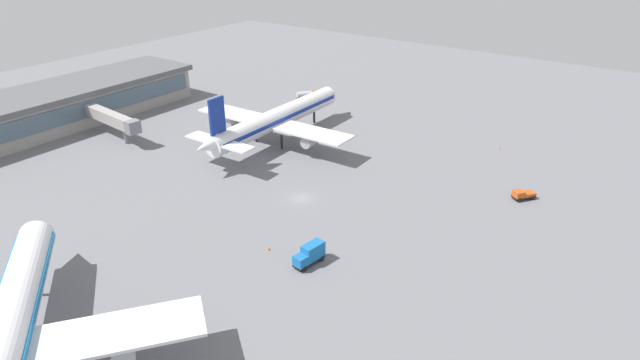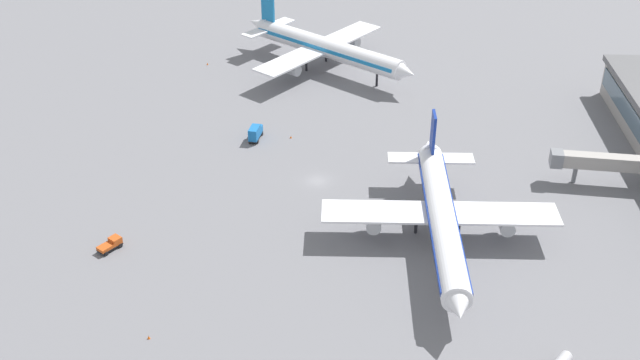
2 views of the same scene
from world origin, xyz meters
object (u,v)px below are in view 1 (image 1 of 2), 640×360
at_px(airplane_taxiing, 276,119).
at_px(safety_cone_mid_apron, 500,148).
at_px(catering_truck, 310,254).
at_px(pushback_tractor, 523,195).
at_px(airplane_at_gate, 7,340).
at_px(fuel_truck, 307,95).
at_px(safety_cone_near_gate, 269,249).

distance_m(airplane_taxiing, safety_cone_mid_apron, 53.76).
relative_size(catering_truck, safety_cone_mid_apron, 9.69).
distance_m(airplane_taxiing, pushback_tractor, 58.64).
distance_m(pushback_tractor, safety_cone_mid_apron, 25.36).
bearing_deg(safety_cone_mid_apron, airplane_at_gate, -12.14).
relative_size(catering_truck, pushback_tractor, 1.24).
distance_m(airplane_at_gate, airplane_taxiing, 80.13).
relative_size(fuel_truck, safety_cone_near_gate, 10.30).
relative_size(fuel_truck, safety_cone_mid_apron, 10.30).
distance_m(catering_truck, safety_cone_mid_apron, 64.51).
bearing_deg(pushback_tractor, safety_cone_near_gate, 2.47).
distance_m(airplane_at_gate, pushback_tractor, 88.39).
xyz_separation_m(catering_truck, safety_cone_near_gate, (0.96, -7.79, -1.40)).
height_order(fuel_truck, pushback_tractor, fuel_truck).
bearing_deg(fuel_truck, safety_cone_near_gate, -110.65).
bearing_deg(airplane_taxiing, safety_cone_near_gate, -143.19).
bearing_deg(pushback_tractor, safety_cone_mid_apron, -115.25).
xyz_separation_m(catering_truck, pushback_tractor, (-41.66, 20.66, -0.73)).
bearing_deg(airplane_at_gate, airplane_taxiing, -35.80).
bearing_deg(pushback_tractor, catering_truck, 9.81).
xyz_separation_m(fuel_truck, safety_cone_mid_apron, (4.54, 60.50, -1.09)).
height_order(pushback_tractor, safety_cone_near_gate, pushback_tractor).
bearing_deg(safety_cone_near_gate, catering_truck, 97.04).
xyz_separation_m(airplane_at_gate, safety_cone_near_gate, (-38.65, 5.92, -5.82)).
xyz_separation_m(pushback_tractor, safety_cone_mid_apron, (-22.27, -12.11, -0.67)).
height_order(airplane_at_gate, airplane_taxiing, airplane_at_gate).
height_order(catering_truck, fuel_truck, catering_truck).
height_order(safety_cone_near_gate, safety_cone_mid_apron, same).
bearing_deg(fuel_truck, catering_truck, -105.92).
bearing_deg(catering_truck, airplane_taxiing, -126.19).
height_order(airplane_taxiing, safety_cone_mid_apron, airplane_taxiing).
distance_m(pushback_tractor, safety_cone_near_gate, 51.25).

